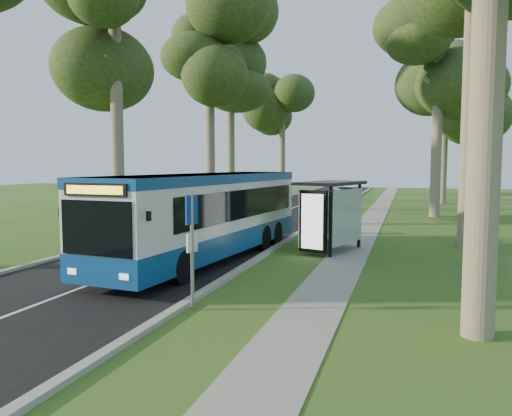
% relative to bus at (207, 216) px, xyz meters
% --- Properties ---
extents(ground, '(120.00, 120.00, 0.00)m').
position_rel_bus_xyz_m(ground, '(1.74, 0.14, -1.60)').
color(ground, '#2D571B').
rests_on(ground, ground).
extents(road, '(7.00, 100.00, 0.02)m').
position_rel_bus_xyz_m(road, '(-1.76, 10.14, -1.59)').
color(road, black).
rests_on(road, ground).
extents(kerb_east, '(0.25, 100.00, 0.12)m').
position_rel_bus_xyz_m(kerb_east, '(1.74, 10.14, -1.54)').
color(kerb_east, '#9E9B93').
rests_on(kerb_east, ground).
extents(kerb_west, '(0.25, 100.00, 0.12)m').
position_rel_bus_xyz_m(kerb_west, '(-5.26, 10.14, -1.54)').
color(kerb_west, '#9E9B93').
rests_on(kerb_west, ground).
extents(centre_line, '(0.12, 100.00, 0.00)m').
position_rel_bus_xyz_m(centre_line, '(-1.76, 10.14, -1.58)').
color(centre_line, white).
rests_on(centre_line, road).
extents(footpath, '(1.50, 100.00, 0.02)m').
position_rel_bus_xyz_m(footpath, '(4.74, 10.14, -1.59)').
color(footpath, gray).
rests_on(footpath, ground).
extents(bus, '(3.62, 11.86, 3.09)m').
position_rel_bus_xyz_m(bus, '(0.00, 0.00, 0.00)').
color(bus, silver).
rests_on(bus, ground).
extents(bus_stop_sign, '(0.16, 0.38, 2.76)m').
position_rel_bus_xyz_m(bus_stop_sign, '(2.04, -5.83, 0.11)').
color(bus_stop_sign, gray).
rests_on(bus_stop_sign, ground).
extents(bus_shelter, '(2.61, 3.58, 2.76)m').
position_rel_bus_xyz_m(bus_shelter, '(4.08, 2.77, 0.35)').
color(bus_shelter, black).
rests_on(bus_shelter, ground).
extents(litter_bin, '(0.61, 0.61, 1.07)m').
position_rel_bus_xyz_m(litter_bin, '(3.23, 8.04, -1.06)').
color(litter_bin, black).
rests_on(litter_bin, ground).
extents(car_white, '(2.94, 4.97, 1.59)m').
position_rel_bus_xyz_m(car_white, '(-7.23, 19.67, -0.81)').
color(car_white, white).
rests_on(car_white, ground).
extents(car_silver, '(2.50, 4.32, 1.35)m').
position_rel_bus_xyz_m(car_silver, '(-7.52, 27.69, -0.93)').
color(car_silver, '#96989D').
rests_on(car_silver, ground).
extents(tree_west_b, '(5.20, 5.20, 15.26)m').
position_rel_bus_xyz_m(tree_west_b, '(-8.76, 8.14, 9.70)').
color(tree_west_b, '#7A6B56').
rests_on(tree_west_b, ground).
extents(tree_west_c, '(5.20, 5.20, 15.45)m').
position_rel_bus_xyz_m(tree_west_c, '(-7.26, 18.14, 9.84)').
color(tree_west_c, '#7A6B56').
rests_on(tree_west_c, ground).
extents(tree_west_d, '(5.20, 5.20, 17.95)m').
position_rel_bus_xyz_m(tree_west_d, '(-9.26, 28.14, 11.67)').
color(tree_west_d, '#7A6B56').
rests_on(tree_west_d, ground).
extents(tree_west_e, '(5.20, 5.20, 14.92)m').
position_rel_bus_xyz_m(tree_west_e, '(-6.76, 38.14, 9.45)').
color(tree_west_e, '#7A6B56').
rests_on(tree_west_e, ground).
extents(tree_east_c, '(5.20, 5.20, 14.36)m').
position_rel_bus_xyz_m(tree_east_c, '(8.54, 18.14, 9.04)').
color(tree_east_c, '#7A6B56').
rests_on(tree_east_c, ground).
extents(tree_east_d, '(5.20, 5.20, 13.06)m').
position_rel_bus_xyz_m(tree_east_d, '(9.74, 30.14, 8.09)').
color(tree_east_d, '#7A6B56').
rests_on(tree_east_d, ground).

